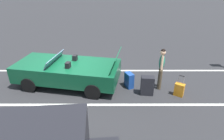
% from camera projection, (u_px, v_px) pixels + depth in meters
% --- Properties ---
extents(ground_plane, '(80.00, 80.00, 0.00)m').
position_uv_depth(ground_plane, '(69.00, 84.00, 7.93)').
color(ground_plane, '#28282B').
extents(lot_line_near, '(18.00, 0.12, 0.01)m').
position_uv_depth(lot_line_near, '(75.00, 71.00, 9.05)').
color(lot_line_near, silver).
rests_on(lot_line_near, ground_plane).
extents(lot_line_mid, '(18.00, 0.12, 0.01)m').
position_uv_depth(lot_line_mid, '(61.00, 105.00, 6.63)').
color(lot_line_mid, silver).
rests_on(lot_line_mid, ground_plane).
extents(convertible_car, '(4.39, 2.49, 1.52)m').
position_uv_depth(convertible_car, '(63.00, 71.00, 7.71)').
color(convertible_car, '#0F4C2D').
rests_on(convertible_car, ground_plane).
extents(suitcase_large_black, '(0.51, 0.34, 0.74)m').
position_uv_depth(suitcase_large_black, '(147.00, 86.00, 7.09)').
color(suitcase_large_black, black).
rests_on(suitcase_large_black, ground_plane).
extents(suitcase_medium_bright, '(0.38, 0.46, 0.62)m').
position_uv_depth(suitcase_medium_bright, '(129.00, 80.00, 7.58)').
color(suitcase_medium_bright, '#1E479E').
rests_on(suitcase_medium_bright, ground_plane).
extents(suitcase_small_carryon, '(0.39, 0.36, 0.82)m').
position_uv_depth(suitcase_small_carryon, '(179.00, 90.00, 7.05)').
color(suitcase_small_carryon, orange).
rests_on(suitcase_small_carryon, ground_plane).
extents(traveler_person, '(0.29, 0.61, 1.65)m').
position_uv_depth(traveler_person, '(161.00, 67.00, 7.27)').
color(traveler_person, '#4C3F2D').
rests_on(traveler_person, ground_plane).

